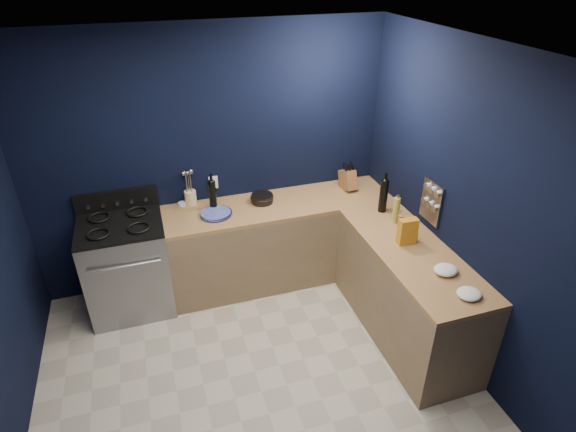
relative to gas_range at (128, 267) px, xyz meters
name	(u,v)px	position (x,y,z in m)	size (l,w,h in m)	color
floor	(261,392)	(0.93, -1.42, -0.47)	(3.50, 3.50, 0.02)	#B9B5A2
ceiling	(247,60)	(0.93, -1.42, 2.15)	(3.50, 3.50, 0.02)	silver
wall_back	(211,161)	(0.93, 0.34, 0.84)	(3.50, 0.02, 2.60)	black
wall_right	(477,220)	(2.69, -1.42, 0.84)	(0.02, 3.50, 2.60)	black
cab_back	(280,242)	(1.53, 0.02, -0.03)	(2.30, 0.63, 0.86)	#856B4D
top_back	(279,205)	(1.53, 0.02, 0.42)	(2.30, 0.63, 0.04)	brown
cab_right	(406,294)	(2.37, -1.13, -0.03)	(0.63, 1.67, 0.86)	#856B4D
top_right	(413,252)	(2.37, -1.13, 0.42)	(0.63, 1.67, 0.04)	brown
gas_range	(128,267)	(0.00, 0.00, 0.00)	(0.76, 0.66, 0.92)	gray
oven_door	(129,288)	(0.00, -0.32, -0.01)	(0.59, 0.02, 0.42)	black
cooktop	(119,225)	(0.00, 0.00, 0.48)	(0.76, 0.66, 0.03)	black
backguard	(117,200)	(0.00, 0.30, 0.58)	(0.76, 0.06, 0.20)	black
spice_panel	(431,202)	(2.67, -0.87, 0.72)	(0.02, 0.28, 0.38)	gray
wall_outlet	(213,182)	(0.93, 0.32, 0.62)	(0.09, 0.02, 0.13)	white
plate_stack	(216,214)	(0.88, -0.03, 0.46)	(0.29, 0.29, 0.04)	#334498
ramekin	(182,204)	(0.60, 0.27, 0.46)	(0.08, 0.08, 0.03)	white
utensil_crock	(191,198)	(0.69, 0.27, 0.51)	(0.12, 0.12, 0.14)	beige
wine_bottle_back	(213,196)	(0.88, 0.10, 0.59)	(0.07, 0.07, 0.30)	black
lemon_basket	(262,198)	(1.37, 0.09, 0.48)	(0.22, 0.22, 0.08)	black
knife_block	(348,180)	(2.31, 0.10, 0.54)	(0.11, 0.19, 0.21)	brown
wine_bottle_right	(383,196)	(2.43, -0.44, 0.60)	(0.08, 0.08, 0.32)	black
oil_bottle	(396,210)	(2.45, -0.67, 0.57)	(0.06, 0.06, 0.25)	#AAA539
spice_jar_near	(400,221)	(2.46, -0.75, 0.50)	(0.05, 0.05, 0.11)	olive
spice_jar_far	(415,237)	(2.46, -1.01, 0.48)	(0.04, 0.04, 0.09)	olive
crouton_bag	(407,231)	(2.36, -1.02, 0.56)	(0.16, 0.08, 0.24)	#A7201E
towel_front	(446,270)	(2.44, -1.49, 0.47)	(0.19, 0.16, 0.07)	white
towel_end	(469,294)	(2.43, -1.79, 0.47)	(0.19, 0.17, 0.06)	white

